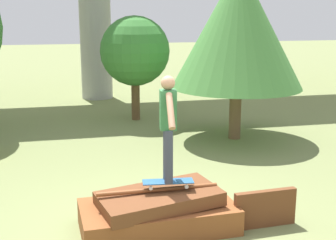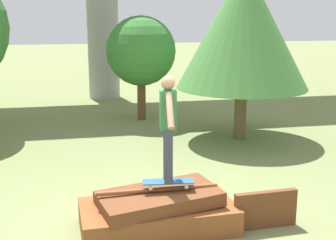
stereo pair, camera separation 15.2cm
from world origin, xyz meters
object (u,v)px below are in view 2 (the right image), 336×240
tree_mid_back (141,51)px  skater (168,122)px  tree_behind_right (243,27)px  skateboard (168,182)px

tree_mid_back → skater: bearing=-95.3°
skater → tree_mid_back: size_ratio=0.51×
tree_behind_right → tree_mid_back: size_ratio=1.40×
skater → tree_mid_back: tree_mid_back is taller
skateboard → tree_behind_right: tree_behind_right is taller
tree_behind_right → skater: bearing=-121.4°
tree_behind_right → tree_mid_back: bearing=128.4°
skater → skateboard: bearing=-155.6°
skateboard → tree_mid_back: 7.14m
tree_mid_back → skateboard: bearing=-95.3°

